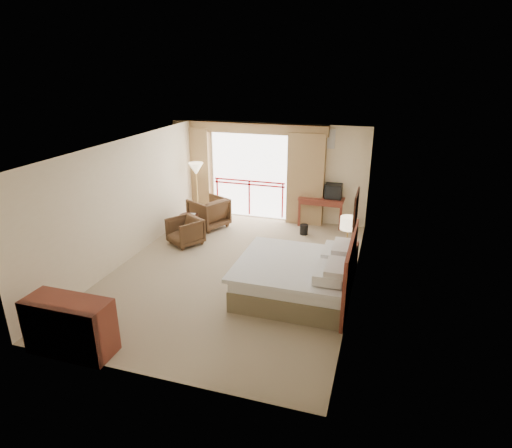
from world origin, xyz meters
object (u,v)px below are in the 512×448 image
(bed, at_px, (297,277))
(armchair_near, at_px, (186,244))
(dresser, at_px, (70,326))
(floor_lamp, at_px, (196,171))
(tv, at_px, (333,191))
(table_lamp, at_px, (348,224))
(wastebasket, at_px, (304,229))
(desk, at_px, (322,203))
(nightstand, at_px, (345,258))
(armchair_far, at_px, (209,227))
(side_table, at_px, (189,221))

(bed, relative_size, armchair_near, 2.89)
(dresser, bearing_deg, floor_lamp, 100.32)
(tv, relative_size, armchair_near, 0.60)
(table_lamp, distance_m, tv, 2.74)
(wastebasket, bearing_deg, desk, 71.18)
(floor_lamp, bearing_deg, wastebasket, -5.95)
(table_lamp, relative_size, wastebasket, 2.16)
(nightstand, xyz_separation_m, dresser, (-3.73, -3.95, 0.12))
(table_lamp, xyz_separation_m, armchair_far, (-3.84, 1.61, -1.10))
(desk, distance_m, floor_lamp, 3.59)
(armchair_far, height_order, armchair_near, armchair_far)
(wastebasket, distance_m, dresser, 6.34)
(desk, relative_size, armchair_near, 1.66)
(wastebasket, bearing_deg, floor_lamp, 174.05)
(desk, distance_m, armchair_near, 3.86)
(armchair_near, distance_m, dresser, 4.36)
(desk, distance_m, wastebasket, 1.06)
(table_lamp, distance_m, floor_lamp, 4.92)
(side_table, distance_m, dresser, 4.94)
(armchair_far, bearing_deg, bed, 73.60)
(armchair_near, xyz_separation_m, side_table, (-0.17, 0.59, 0.37))
(wastebasket, bearing_deg, armchair_near, -150.66)
(desk, distance_m, dresser, 7.27)
(floor_lamp, bearing_deg, desk, 9.15)
(table_lamp, bearing_deg, nightstand, -90.00)
(table_lamp, bearing_deg, side_table, 167.31)
(bed, bearing_deg, floor_lamp, 136.72)
(side_table, height_order, floor_lamp, floor_lamp)
(bed, xyz_separation_m, desk, (-0.18, 3.99, 0.24))
(side_table, xyz_separation_m, floor_lamp, (-0.32, 1.24, 1.02))
(wastebasket, bearing_deg, nightstand, -56.30)
(armchair_far, relative_size, floor_lamp, 0.55)
(table_lamp, distance_m, side_table, 4.26)
(table_lamp, height_order, dresser, table_lamp)
(desk, height_order, wastebasket, desk)
(tv, bearing_deg, desk, 153.93)
(nightstand, xyz_separation_m, tv, (-0.65, 2.71, 0.67))
(nightstand, xyz_separation_m, table_lamp, (0.00, 0.05, 0.77))
(table_lamp, relative_size, armchair_near, 0.79)
(table_lamp, height_order, wastebasket, table_lamp)
(armchair_near, bearing_deg, desk, 70.78)
(table_lamp, relative_size, desk, 0.47)
(armchair_near, height_order, dresser, dresser)
(armchair_far, relative_size, side_table, 1.66)
(nightstand, distance_m, wastebasket, 2.27)
(nightstand, bearing_deg, desk, 113.70)
(wastebasket, distance_m, armchair_near, 3.06)
(bed, xyz_separation_m, nightstand, (0.77, 1.22, -0.05))
(desk, xyz_separation_m, wastebasket, (-0.30, -0.89, -0.49))
(desk, relative_size, armchair_far, 1.36)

